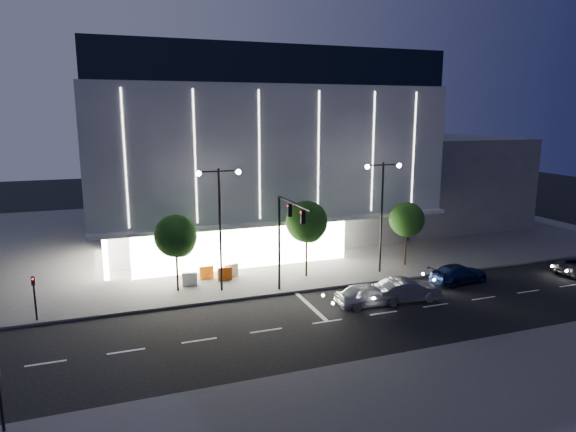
{
  "coord_description": "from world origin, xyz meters",
  "views": [
    {
      "loc": [
        -10.52,
        -28.9,
        12.76
      ],
      "look_at": [
        2.59,
        7.34,
        5.0
      ],
      "focal_mm": 32.0,
      "sensor_mm": 36.0,
      "label": 1
    }
  ],
  "objects_px": {
    "street_lamp_west": "(220,212)",
    "barrier_c": "(206,273)",
    "ped_signal_far": "(34,294)",
    "tree_mid": "(307,224)",
    "car_third": "(458,274)",
    "barrier_d": "(231,270)",
    "traffic_mast": "(286,228)",
    "barrier_b": "(190,279)",
    "tree_left": "(176,238)",
    "tree_right": "(407,221)",
    "barrier_a": "(225,274)",
    "car_lead": "(368,295)",
    "car_second": "(407,290)",
    "street_lamp_east": "(382,201)"
  },
  "relations": [
    {
      "from": "tree_mid",
      "to": "car_lead",
      "type": "height_order",
      "value": "tree_mid"
    },
    {
      "from": "traffic_mast",
      "to": "tree_mid",
      "type": "height_order",
      "value": "traffic_mast"
    },
    {
      "from": "car_third",
      "to": "barrier_c",
      "type": "bearing_deg",
      "value": 61.32
    },
    {
      "from": "tree_mid",
      "to": "barrier_d",
      "type": "height_order",
      "value": "tree_mid"
    },
    {
      "from": "barrier_b",
      "to": "barrier_d",
      "type": "bearing_deg",
      "value": 25.43
    },
    {
      "from": "street_lamp_west",
      "to": "car_second",
      "type": "relative_size",
      "value": 1.89
    },
    {
      "from": "car_second",
      "to": "tree_right",
      "type": "bearing_deg",
      "value": -27.79
    },
    {
      "from": "ped_signal_far",
      "to": "tree_mid",
      "type": "xyz_separation_m",
      "value": [
        19.03,
        2.52,
        2.45
      ]
    },
    {
      "from": "tree_mid",
      "to": "car_third",
      "type": "bearing_deg",
      "value": -25.91
    },
    {
      "from": "tree_right",
      "to": "car_third",
      "type": "xyz_separation_m",
      "value": [
        1.47,
        -5.09,
        -3.18
      ]
    },
    {
      "from": "car_third",
      "to": "barrier_b",
      "type": "bearing_deg",
      "value": 65.87
    },
    {
      "from": "ped_signal_far",
      "to": "car_lead",
      "type": "height_order",
      "value": "ped_signal_far"
    },
    {
      "from": "tree_left",
      "to": "tree_right",
      "type": "relative_size",
      "value": 1.04
    },
    {
      "from": "street_lamp_east",
      "to": "barrier_a",
      "type": "xyz_separation_m",
      "value": [
        -12.27,
        2.16,
        -5.31
      ]
    },
    {
      "from": "traffic_mast",
      "to": "barrier_a",
      "type": "relative_size",
      "value": 6.43
    },
    {
      "from": "car_third",
      "to": "barrier_c",
      "type": "relative_size",
      "value": 4.43
    },
    {
      "from": "barrier_c",
      "to": "barrier_d",
      "type": "relative_size",
      "value": 1.0
    },
    {
      "from": "ped_signal_far",
      "to": "barrier_b",
      "type": "bearing_deg",
      "value": 18.17
    },
    {
      "from": "ped_signal_far",
      "to": "tree_right",
      "type": "relative_size",
      "value": 0.54
    },
    {
      "from": "tree_right",
      "to": "tree_left",
      "type": "bearing_deg",
      "value": 180.0
    },
    {
      "from": "street_lamp_east",
      "to": "tree_left",
      "type": "bearing_deg",
      "value": 176.35
    },
    {
      "from": "traffic_mast",
      "to": "tree_right",
      "type": "xyz_separation_m",
      "value": [
        12.03,
        3.68,
        -1.14
      ]
    },
    {
      "from": "street_lamp_west",
      "to": "barrier_d",
      "type": "relative_size",
      "value": 8.18
    },
    {
      "from": "barrier_d",
      "to": "barrier_c",
      "type": "bearing_deg",
      "value": 162.56
    },
    {
      "from": "barrier_b",
      "to": "barrier_c",
      "type": "relative_size",
      "value": 1.0
    },
    {
      "from": "car_second",
      "to": "barrier_b",
      "type": "distance_m",
      "value": 15.74
    },
    {
      "from": "car_lead",
      "to": "barrier_a",
      "type": "relative_size",
      "value": 4.13
    },
    {
      "from": "street_lamp_west",
      "to": "barrier_b",
      "type": "bearing_deg",
      "value": 138.61
    },
    {
      "from": "traffic_mast",
      "to": "car_second",
      "type": "height_order",
      "value": "traffic_mast"
    },
    {
      "from": "traffic_mast",
      "to": "ped_signal_far",
      "type": "bearing_deg",
      "value": 175.85
    },
    {
      "from": "car_second",
      "to": "barrier_d",
      "type": "bearing_deg",
      "value": 52.84
    },
    {
      "from": "street_lamp_east",
      "to": "car_lead",
      "type": "relative_size",
      "value": 1.98
    },
    {
      "from": "street_lamp_west",
      "to": "car_third",
      "type": "xyz_separation_m",
      "value": [
        17.5,
        -4.07,
        -5.25
      ]
    },
    {
      "from": "street_lamp_east",
      "to": "car_second",
      "type": "height_order",
      "value": "street_lamp_east"
    },
    {
      "from": "tree_right",
      "to": "car_lead",
      "type": "relative_size",
      "value": 1.21
    },
    {
      "from": "barrier_a",
      "to": "tree_mid",
      "type": "bearing_deg",
      "value": -15.52
    },
    {
      "from": "street_lamp_west",
      "to": "ped_signal_far",
      "type": "relative_size",
      "value": 3.0
    },
    {
      "from": "street_lamp_west",
      "to": "barrier_c",
      "type": "xyz_separation_m",
      "value": [
        -0.54,
        2.94,
        -5.31
      ]
    },
    {
      "from": "street_lamp_east",
      "to": "barrier_a",
      "type": "height_order",
      "value": "street_lamp_east"
    },
    {
      "from": "traffic_mast",
      "to": "ped_signal_far",
      "type": "distance_m",
      "value": 16.35
    },
    {
      "from": "tree_mid",
      "to": "barrier_b",
      "type": "relative_size",
      "value": 5.59
    },
    {
      "from": "street_lamp_east",
      "to": "barrier_d",
      "type": "height_order",
      "value": "street_lamp_east"
    },
    {
      "from": "tree_right",
      "to": "barrier_b",
      "type": "xyz_separation_m",
      "value": [
        -18.04,
        0.76,
        -3.23
      ]
    },
    {
      "from": "barrier_a",
      "to": "car_lead",
      "type": "bearing_deg",
      "value": -50.98
    },
    {
      "from": "car_second",
      "to": "tree_mid",
      "type": "bearing_deg",
      "value": 36.8
    },
    {
      "from": "tree_right",
      "to": "car_second",
      "type": "height_order",
      "value": "tree_right"
    },
    {
      "from": "ped_signal_far",
      "to": "car_lead",
      "type": "xyz_separation_m",
      "value": [
        20.68,
        -4.48,
        -1.11
      ]
    },
    {
      "from": "car_third",
      "to": "barrier_b",
      "type": "height_order",
      "value": "car_third"
    },
    {
      "from": "traffic_mast",
      "to": "barrier_b",
      "type": "height_order",
      "value": "traffic_mast"
    },
    {
      "from": "tree_mid",
      "to": "barrier_b",
      "type": "height_order",
      "value": "tree_mid"
    }
  ]
}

